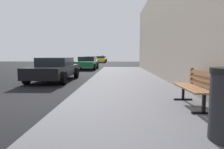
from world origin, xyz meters
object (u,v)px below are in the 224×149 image
(bench, at_px, (196,86))
(car_yellow, at_px, (101,59))
(car_red, at_px, (102,59))
(car_black, at_px, (55,69))
(car_green, at_px, (87,63))
(car_white, at_px, (91,61))

(bench, xyz_separation_m, car_yellow, (-5.22, 32.83, -0.01))
(car_red, bearing_deg, car_black, 90.03)
(car_yellow, bearing_deg, bench, 99.04)
(car_yellow, distance_m, car_red, 6.49)
(car_yellow, bearing_deg, car_green, 90.70)
(car_red, bearing_deg, bench, 97.84)
(car_green, relative_size, car_yellow, 0.95)
(car_black, xyz_separation_m, car_red, (-0.02, 33.54, 0.00))
(car_green, height_order, car_white, same)
(bench, height_order, car_red, car_red)
(bench, height_order, car_black, car_black)
(bench, height_order, car_green, car_green)
(car_black, height_order, car_red, car_red)
(car_black, xyz_separation_m, car_white, (-0.46, 17.61, -0.00))
(bench, distance_m, car_black, 7.91)
(car_yellow, xyz_separation_m, car_red, (-0.19, 6.49, 0.00))
(bench, relative_size, car_red, 0.33)
(car_black, xyz_separation_m, car_yellow, (0.17, 27.05, -0.00))
(bench, xyz_separation_m, car_green, (-5.00, 14.61, -0.01))
(bench, relative_size, car_yellow, 0.35)
(bench, height_order, car_yellow, car_yellow)
(car_green, height_order, car_red, car_red)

